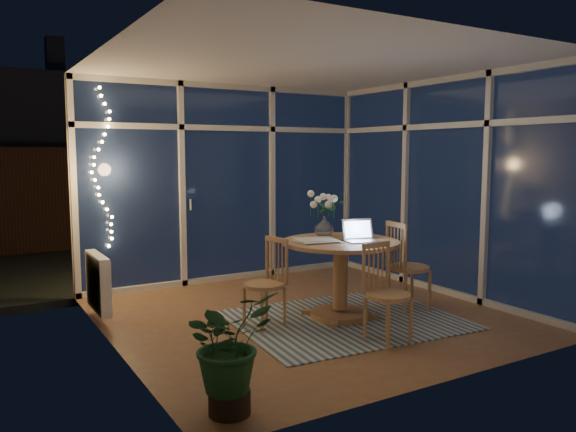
% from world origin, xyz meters
% --- Properties ---
extents(floor, '(4.00, 4.00, 0.00)m').
position_xyz_m(floor, '(0.00, 0.00, 0.00)').
color(floor, brown).
rests_on(floor, ground).
extents(ceiling, '(4.00, 4.00, 0.00)m').
position_xyz_m(ceiling, '(0.00, 0.00, 2.60)').
color(ceiling, silver).
rests_on(ceiling, wall_back).
extents(wall_back, '(4.00, 0.04, 2.60)m').
position_xyz_m(wall_back, '(0.00, 2.00, 1.30)').
color(wall_back, silver).
rests_on(wall_back, floor).
extents(wall_front, '(4.00, 0.04, 2.60)m').
position_xyz_m(wall_front, '(0.00, -2.00, 1.30)').
color(wall_front, silver).
rests_on(wall_front, floor).
extents(wall_left, '(0.04, 4.00, 2.60)m').
position_xyz_m(wall_left, '(-2.00, 0.00, 1.30)').
color(wall_left, silver).
rests_on(wall_left, floor).
extents(wall_right, '(0.04, 4.00, 2.60)m').
position_xyz_m(wall_right, '(2.00, 0.00, 1.30)').
color(wall_right, silver).
rests_on(wall_right, floor).
extents(window_wall_back, '(4.00, 0.10, 2.60)m').
position_xyz_m(window_wall_back, '(0.00, 1.96, 1.30)').
color(window_wall_back, silver).
rests_on(window_wall_back, floor).
extents(window_wall_right, '(0.10, 4.00, 2.60)m').
position_xyz_m(window_wall_right, '(1.96, 0.00, 1.30)').
color(window_wall_right, silver).
rests_on(window_wall_right, floor).
extents(radiator, '(0.10, 0.70, 0.58)m').
position_xyz_m(radiator, '(-1.94, 0.90, 0.40)').
color(radiator, white).
rests_on(radiator, wall_left).
extents(fairy_lights, '(0.24, 0.10, 1.85)m').
position_xyz_m(fairy_lights, '(-1.65, 1.88, 1.52)').
color(fairy_lights, '#F6BD62').
rests_on(fairy_lights, window_wall_back).
extents(garden_patio, '(12.00, 6.00, 0.10)m').
position_xyz_m(garden_patio, '(0.50, 5.00, -0.06)').
color(garden_patio, black).
rests_on(garden_patio, ground).
extents(garden_fence, '(11.00, 0.08, 1.80)m').
position_xyz_m(garden_fence, '(0.00, 5.50, 0.90)').
color(garden_fence, '#311F12').
rests_on(garden_fence, ground).
extents(neighbour_roof, '(7.00, 3.00, 2.20)m').
position_xyz_m(neighbour_roof, '(0.30, 8.50, 2.20)').
color(neighbour_roof, '#34383F').
rests_on(neighbour_roof, ground).
extents(garden_shrubs, '(0.90, 0.90, 0.90)m').
position_xyz_m(garden_shrubs, '(-0.80, 3.40, 0.45)').
color(garden_shrubs, black).
rests_on(garden_shrubs, ground).
extents(rug, '(2.34, 1.93, 0.01)m').
position_xyz_m(rug, '(0.24, -0.37, 0.01)').
color(rug, beige).
rests_on(rug, floor).
extents(dining_table, '(1.28, 1.28, 0.82)m').
position_xyz_m(dining_table, '(0.24, -0.27, 0.41)').
color(dining_table, '#A9724C').
rests_on(dining_table, floor).
extents(chair_left, '(0.48, 0.48, 0.89)m').
position_xyz_m(chair_left, '(-0.58, -0.14, 0.45)').
color(chair_left, '#A9724C').
rests_on(chair_left, floor).
extents(chair_right, '(0.51, 0.51, 0.99)m').
position_xyz_m(chair_right, '(1.06, -0.40, 0.50)').
color(chair_right, '#A9724C').
rests_on(chair_right, floor).
extents(chair_front, '(0.46, 0.46, 0.91)m').
position_xyz_m(chair_front, '(0.17, -1.09, 0.45)').
color(chair_front, '#A9724C').
rests_on(chair_front, floor).
extents(laptop, '(0.38, 0.35, 0.24)m').
position_xyz_m(laptop, '(0.38, -0.44, 0.94)').
color(laptop, silver).
rests_on(laptop, dining_table).
extents(flower_vase, '(0.22, 0.22, 0.21)m').
position_xyz_m(flower_vase, '(0.24, 0.03, 0.92)').
color(flower_vase, silver).
rests_on(flower_vase, dining_table).
extents(bowl, '(0.16, 0.16, 0.04)m').
position_xyz_m(bowl, '(0.61, -0.19, 0.83)').
color(bowl, white).
rests_on(bowl, dining_table).
extents(newspapers, '(0.45, 0.37, 0.02)m').
position_xyz_m(newspapers, '(-0.00, -0.21, 0.83)').
color(newspapers, silver).
rests_on(newspapers, dining_table).
extents(phone, '(0.10, 0.05, 0.01)m').
position_xyz_m(phone, '(0.27, -0.29, 0.82)').
color(phone, black).
rests_on(phone, dining_table).
extents(potted_plant, '(0.63, 0.58, 0.76)m').
position_xyz_m(potted_plant, '(-1.65, -1.65, 0.38)').
color(potted_plant, '#1A4923').
rests_on(potted_plant, floor).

